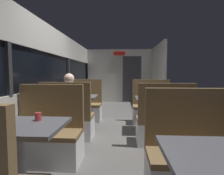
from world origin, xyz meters
TOP-DOWN VIEW (x-y plane):
  - ground_plane at (0.00, 0.00)m, footprint 3.30×9.20m
  - carriage_window_panel_left at (-1.45, 0.00)m, footprint 0.09×8.48m
  - carriage_end_bulkhead at (0.06, 4.19)m, footprint 2.90×0.11m
  - carriage_aisle_panel_right at (1.45, 3.00)m, footprint 0.08×2.40m
  - dining_table_near_window at (-0.89, -2.09)m, footprint 0.90×0.70m
  - bench_near_window_facing_entry at (-0.89, -1.39)m, footprint 0.95×0.50m
  - dining_table_mid_window at (-0.89, 0.27)m, footprint 0.90×0.70m
  - bench_mid_window_facing_end at (-0.89, -0.43)m, footprint 0.95×0.50m
  - bench_mid_window_facing_entry at (-0.89, 0.97)m, footprint 0.95×0.50m
  - bench_front_aisle_facing_entry at (0.89, -1.99)m, footprint 0.95×0.50m
  - dining_table_rear_aisle at (0.89, 0.07)m, footprint 0.90×0.70m
  - bench_rear_aisle_facing_end at (0.89, -0.63)m, footprint 0.95×0.50m
  - bench_rear_aisle_facing_entry at (0.89, 0.77)m, footprint 0.95×0.50m
  - seated_passenger at (-0.89, -0.36)m, footprint 0.47×0.55m
  - coffee_cup_primary at (-0.77, -1.93)m, footprint 0.07×0.07m
  - coffee_cup_secondary at (0.94, -0.05)m, footprint 0.07×0.07m

SIDE VIEW (x-z plane):
  - ground_plane at x=0.00m, z-range -0.02..0.00m
  - bench_near_window_facing_entry at x=-0.89m, z-range -0.22..0.88m
  - bench_mid_window_facing_end at x=-0.89m, z-range -0.22..0.88m
  - bench_mid_window_facing_entry at x=-0.89m, z-range -0.22..0.88m
  - bench_front_aisle_facing_entry at x=0.89m, z-range -0.22..0.88m
  - bench_rear_aisle_facing_end at x=0.89m, z-range -0.22..0.88m
  - bench_rear_aisle_facing_entry at x=0.89m, z-range -0.22..0.88m
  - seated_passenger at x=-0.89m, z-range -0.09..1.17m
  - dining_table_near_window at x=-0.89m, z-range 0.27..1.01m
  - dining_table_mid_window at x=-0.89m, z-range 0.27..1.01m
  - dining_table_rear_aisle at x=0.89m, z-range 0.27..1.01m
  - coffee_cup_primary at x=-0.77m, z-range 0.74..0.83m
  - coffee_cup_secondary at x=0.94m, z-range 0.74..0.83m
  - carriage_window_panel_left at x=-1.45m, z-range -0.04..2.26m
  - carriage_end_bulkhead at x=0.06m, z-range -0.01..2.29m
  - carriage_aisle_panel_right at x=1.45m, z-range 0.00..2.30m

